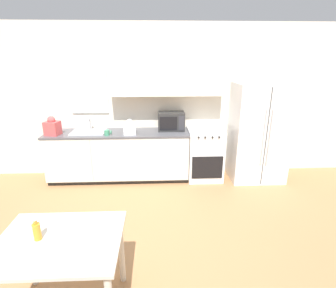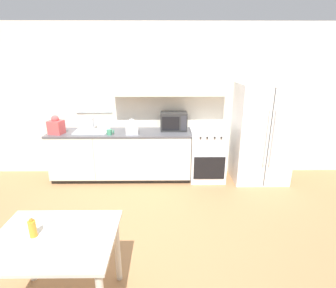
{
  "view_description": "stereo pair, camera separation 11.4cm",
  "coord_description": "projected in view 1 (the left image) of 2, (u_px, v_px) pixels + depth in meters",
  "views": [
    {
      "loc": [
        0.26,
        -2.76,
        2.15
      ],
      "look_at": [
        0.41,
        0.49,
        1.05
      ],
      "focal_mm": 28.0,
      "sensor_mm": 36.0,
      "label": 1
    },
    {
      "loc": [
        0.38,
        -2.77,
        2.15
      ],
      "look_at": [
        0.41,
        0.49,
        1.05
      ],
      "focal_mm": 28.0,
      "sensor_mm": 36.0,
      "label": 2
    }
  ],
  "objects": [
    {
      "name": "ground_plane",
      "position": [
        137.0,
        236.0,
        3.29
      ],
      "size": [
        12.0,
        12.0,
        0.0
      ],
      "primitive_type": "plane",
      "color": "#9E7047"
    },
    {
      "name": "wall_back",
      "position": [
        145.0,
        98.0,
        4.68
      ],
      "size": [
        12.0,
        0.38,
        2.7
      ],
      "color": "beige",
      "rests_on": "ground_plane"
    },
    {
      "name": "kitchen_counter",
      "position": [
        119.0,
        156.0,
        4.7
      ],
      "size": [
        2.48,
        0.62,
        0.89
      ],
      "color": "#333333",
      "rests_on": "ground_plane"
    },
    {
      "name": "oven_range",
      "position": [
        204.0,
        154.0,
        4.76
      ],
      "size": [
        0.61,
        0.63,
        0.92
      ],
      "color": "white",
      "rests_on": "ground_plane"
    },
    {
      "name": "refrigerator",
      "position": [
        258.0,
        133.0,
        4.63
      ],
      "size": [
        0.93,
        0.74,
        1.72
      ],
      "color": "white",
      "rests_on": "ground_plane"
    },
    {
      "name": "kitchen_sink",
      "position": [
        89.0,
        132.0,
        4.54
      ],
      "size": [
        0.57,
        0.4,
        0.22
      ],
      "color": "#B7BABC",
      "rests_on": "kitchen_counter"
    },
    {
      "name": "microwave",
      "position": [
        171.0,
        121.0,
        4.65
      ],
      "size": [
        0.47,
        0.32,
        0.32
      ],
      "color": "#282828",
      "rests_on": "kitchen_counter"
    },
    {
      "name": "coffee_mug",
      "position": [
        107.0,
        133.0,
        4.37
      ],
      "size": [
        0.12,
        0.09,
        0.09
      ],
      "color": "#3F8C66",
      "rests_on": "kitchen_counter"
    },
    {
      "name": "grocery_bag_0",
      "position": [
        130.0,
        128.0,
        4.42
      ],
      "size": [
        0.22,
        0.19,
        0.26
      ],
      "rotation": [
        0.0,
        0.0,
        0.08
      ],
      "color": "white",
      "rests_on": "kitchen_counter"
    },
    {
      "name": "grocery_bag_1",
      "position": [
        52.0,
        127.0,
        4.37
      ],
      "size": [
        0.26,
        0.24,
        0.32
      ],
      "rotation": [
        0.0,
        0.0,
        -0.22
      ],
      "color": "#D14C4C",
      "rests_on": "kitchen_counter"
    },
    {
      "name": "dining_table",
      "position": [
        61.0,
        253.0,
        2.12
      ],
      "size": [
        0.98,
        0.77,
        0.76
      ],
      "color": "beige",
      "rests_on": "ground_plane"
    },
    {
      "name": "drink_bottle",
      "position": [
        37.0,
        231.0,
        2.06
      ],
      "size": [
        0.06,
        0.06,
        0.19
      ],
      "color": "orange",
      "rests_on": "dining_table"
    }
  ]
}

